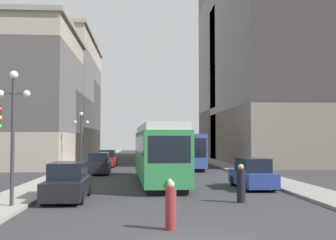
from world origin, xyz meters
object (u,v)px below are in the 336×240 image
object	(u,v)px
lamp_post_left_near	(13,117)
pedestrian_crossing_near	(171,207)
parked_car_left_mid	(68,182)
pedestrian_crossing_far	(241,185)
streetcar	(158,152)
lamp_post_left_far	(81,132)
parked_car_left_far	(107,159)
parked_car_right_far	(252,174)
parked_car_left_near	(99,164)
transit_bus	(186,149)

from	to	relation	value
lamp_post_left_near	pedestrian_crossing_near	bearing A→B (deg)	-34.18
parked_car_left_mid	pedestrian_crossing_far	bearing A→B (deg)	-10.53
streetcar	lamp_post_left_far	xyz separation A→B (m)	(-6.64, 10.24, 1.56)
streetcar	lamp_post_left_near	distance (m)	11.95
streetcar	parked_car_left_mid	distance (m)	8.77
parked_car_left_far	parked_car_left_mid	bearing A→B (deg)	-88.75
parked_car_right_far	parked_car_left_mid	bearing A→B (deg)	19.44
parked_car_right_far	lamp_post_left_near	distance (m)	14.12
parked_car_right_far	lamp_post_left_far	world-z (taller)	lamp_post_left_far
parked_car_left_near	lamp_post_left_far	distance (m)	4.27
transit_bus	parked_car_right_far	size ratio (longest dim) A/B	2.45
transit_bus	pedestrian_crossing_far	world-z (taller)	transit_bus
streetcar	transit_bus	size ratio (longest dim) A/B	1.19
streetcar	parked_car_right_far	distance (m)	6.59
streetcar	transit_bus	distance (m)	14.14
parked_car_right_far	lamp_post_left_far	xyz separation A→B (m)	(-12.19, 13.57, 2.82)
parked_car_left_mid	parked_car_right_far	xyz separation A→B (m)	(10.29, 3.94, -0.00)
pedestrian_crossing_near	parked_car_left_far	bearing A→B (deg)	-107.59
streetcar	lamp_post_left_far	bearing A→B (deg)	120.44
parked_car_left_near	lamp_post_left_near	world-z (taller)	lamp_post_left_near
parked_car_left_mid	pedestrian_crossing_far	size ratio (longest dim) A/B	2.64
lamp_post_left_far	lamp_post_left_near	bearing A→B (deg)	-90.00
parked_car_left_mid	pedestrian_crossing_near	distance (m)	8.23
transit_bus	parked_car_left_mid	distance (m)	22.56
lamp_post_left_far	parked_car_left_far	bearing A→B (deg)	73.33
parked_car_left_far	transit_bus	bearing A→B (deg)	-18.10
streetcar	parked_car_left_far	xyz separation A→B (m)	(-4.74, 16.59, -1.26)
parked_car_right_far	pedestrian_crossing_near	xyz separation A→B (m)	(-5.76, -10.81, -0.10)
parked_car_left_near	pedestrian_crossing_far	world-z (taller)	parked_car_left_near
streetcar	lamp_post_left_near	bearing A→B (deg)	-126.73
parked_car_left_near	lamp_post_left_near	bearing A→B (deg)	-96.69
parked_car_left_near	parked_car_left_mid	size ratio (longest dim) A/B	1.00
lamp_post_left_near	lamp_post_left_far	world-z (taller)	lamp_post_left_near
streetcar	transit_bus	bearing A→B (deg)	73.29
pedestrian_crossing_near	lamp_post_left_far	xyz separation A→B (m)	(-6.43, 24.38, 2.92)
parked_car_left_far	parked_car_right_far	bearing A→B (deg)	-61.43
streetcar	parked_car_left_mid	xyz separation A→B (m)	(-4.74, -7.27, -1.26)
lamp_post_left_near	transit_bus	bearing A→B (deg)	66.71
parked_car_left_far	pedestrian_crossing_far	bearing A→B (deg)	-70.71
parked_car_left_near	pedestrian_crossing_near	size ratio (longest dim) A/B	2.97
parked_car_left_far	lamp_post_left_near	distance (m)	26.61
lamp_post_left_near	pedestrian_crossing_far	bearing A→B (deg)	6.03
lamp_post_left_far	parked_car_right_far	bearing A→B (deg)	-48.07
streetcar	transit_bus	world-z (taller)	streetcar
parked_car_left_near	pedestrian_crossing_near	xyz separation A→B (m)	(4.53, -21.79, -0.10)
pedestrian_crossing_near	lamp_post_left_far	bearing A→B (deg)	-101.20
streetcar	lamp_post_left_far	world-z (taller)	lamp_post_left_far
parked_car_left_near	parked_car_right_far	distance (m)	15.05
streetcar	parked_car_right_far	world-z (taller)	streetcar
parked_car_left_mid	parked_car_left_near	bearing A→B (deg)	89.32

